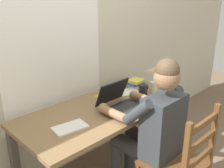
{
  "coord_description": "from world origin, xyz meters",
  "views": [
    {
      "loc": [
        -1.39,
        -1.49,
        1.7
      ],
      "look_at": [
        0.03,
        -0.05,
        0.95
      ],
      "focal_mm": 41.63,
      "sensor_mm": 36.0,
      "label": 1
    }
  ],
  "objects_px": {
    "wooden_chair": "(180,165)",
    "book_stack_main": "(136,83)",
    "seated_person": "(152,125)",
    "laptop": "(120,102)",
    "landscape_photo_print": "(101,95)",
    "coffee_mug_dark": "(143,90)",
    "desk": "(106,117)",
    "computer_mouse": "(147,100)",
    "coffee_mug_white": "(154,87)"
  },
  "relations": [
    {
      "from": "wooden_chair",
      "to": "book_stack_main",
      "type": "xyz_separation_m",
      "value": [
        0.46,
        0.84,
        0.31
      ]
    },
    {
      "from": "wooden_chair",
      "to": "seated_person",
      "type": "bearing_deg",
      "value": 90.0
    },
    {
      "from": "wooden_chair",
      "to": "laptop",
      "type": "distance_m",
      "value": 0.69
    },
    {
      "from": "book_stack_main",
      "to": "landscape_photo_print",
      "type": "relative_size",
      "value": 1.41
    },
    {
      "from": "coffee_mug_dark",
      "to": "wooden_chair",
      "type": "bearing_deg",
      "value": -118.12
    },
    {
      "from": "desk",
      "to": "laptop",
      "type": "bearing_deg",
      "value": -48.59
    },
    {
      "from": "landscape_photo_print",
      "to": "computer_mouse",
      "type": "bearing_deg",
      "value": -75.93
    },
    {
      "from": "coffee_mug_white",
      "to": "landscape_photo_print",
      "type": "xyz_separation_m",
      "value": [
        -0.45,
        0.29,
        -0.05
      ]
    },
    {
      "from": "laptop",
      "to": "landscape_photo_print",
      "type": "height_order",
      "value": "laptop"
    },
    {
      "from": "computer_mouse",
      "to": "laptop",
      "type": "bearing_deg",
      "value": 161.92
    },
    {
      "from": "computer_mouse",
      "to": "coffee_mug_dark",
      "type": "xyz_separation_m",
      "value": [
        0.1,
        0.12,
        0.04
      ]
    },
    {
      "from": "laptop",
      "to": "book_stack_main",
      "type": "bearing_deg",
      "value": 24.81
    },
    {
      "from": "wooden_chair",
      "to": "landscape_photo_print",
      "type": "bearing_deg",
      "value": 86.78
    },
    {
      "from": "book_stack_main",
      "to": "laptop",
      "type": "bearing_deg",
      "value": -155.19
    },
    {
      "from": "coffee_mug_white",
      "to": "computer_mouse",
      "type": "bearing_deg",
      "value": -156.81
    },
    {
      "from": "coffee_mug_white",
      "to": "coffee_mug_dark",
      "type": "distance_m",
      "value": 0.15
    },
    {
      "from": "desk",
      "to": "coffee_mug_white",
      "type": "relative_size",
      "value": 13.63
    },
    {
      "from": "laptop",
      "to": "wooden_chair",
      "type": "bearing_deg",
      "value": -88.7
    },
    {
      "from": "seated_person",
      "to": "book_stack_main",
      "type": "bearing_deg",
      "value": 50.39
    },
    {
      "from": "book_stack_main",
      "to": "landscape_photo_print",
      "type": "xyz_separation_m",
      "value": [
        -0.41,
        0.09,
        -0.04
      ]
    },
    {
      "from": "laptop",
      "to": "coffee_mug_dark",
      "type": "xyz_separation_m",
      "value": [
        0.36,
        0.04,
        0.0
      ]
    },
    {
      "from": "seated_person",
      "to": "wooden_chair",
      "type": "xyz_separation_m",
      "value": [
        -0.0,
        -0.28,
        -0.22
      ]
    },
    {
      "from": "desk",
      "to": "computer_mouse",
      "type": "distance_m",
      "value": 0.4
    },
    {
      "from": "laptop",
      "to": "book_stack_main",
      "type": "height_order",
      "value": "laptop"
    },
    {
      "from": "desk",
      "to": "book_stack_main",
      "type": "distance_m",
      "value": 0.58
    },
    {
      "from": "laptop",
      "to": "coffee_mug_dark",
      "type": "relative_size",
      "value": 2.67
    },
    {
      "from": "desk",
      "to": "computer_mouse",
      "type": "relative_size",
      "value": 15.49
    },
    {
      "from": "computer_mouse",
      "to": "book_stack_main",
      "type": "xyz_separation_m",
      "value": [
        0.21,
        0.3,
        0.03
      ]
    },
    {
      "from": "wooden_chair",
      "to": "landscape_photo_print",
      "type": "xyz_separation_m",
      "value": [
        0.05,
        0.93,
        0.27
      ]
    },
    {
      "from": "wooden_chair",
      "to": "book_stack_main",
      "type": "distance_m",
      "value": 1.0
    },
    {
      "from": "computer_mouse",
      "to": "coffee_mug_dark",
      "type": "distance_m",
      "value": 0.16
    },
    {
      "from": "coffee_mug_white",
      "to": "wooden_chair",
      "type": "bearing_deg",
      "value": -128.03
    },
    {
      "from": "computer_mouse",
      "to": "landscape_photo_print",
      "type": "height_order",
      "value": "computer_mouse"
    },
    {
      "from": "seated_person",
      "to": "coffee_mug_dark",
      "type": "xyz_separation_m",
      "value": [
        0.35,
        0.37,
        0.09
      ]
    },
    {
      "from": "wooden_chair",
      "to": "coffee_mug_dark",
      "type": "xyz_separation_m",
      "value": [
        0.35,
        0.65,
        0.32
      ]
    },
    {
      "from": "coffee_mug_white",
      "to": "coffee_mug_dark",
      "type": "xyz_separation_m",
      "value": [
        -0.15,
        0.02,
        0.0
      ]
    },
    {
      "from": "laptop",
      "to": "seated_person",
      "type": "bearing_deg",
      "value": -87.61
    },
    {
      "from": "seated_person",
      "to": "computer_mouse",
      "type": "relative_size",
      "value": 12.49
    },
    {
      "from": "computer_mouse",
      "to": "desk",
      "type": "bearing_deg",
      "value": 152.7
    },
    {
      "from": "computer_mouse",
      "to": "seated_person",
      "type": "bearing_deg",
      "value": -134.91
    },
    {
      "from": "computer_mouse",
      "to": "coffee_mug_white",
      "type": "relative_size",
      "value": 0.88
    },
    {
      "from": "wooden_chair",
      "to": "coffee_mug_dark",
      "type": "height_order",
      "value": "wooden_chair"
    },
    {
      "from": "coffee_mug_white",
      "to": "coffee_mug_dark",
      "type": "bearing_deg",
      "value": 173.38
    },
    {
      "from": "coffee_mug_dark",
      "to": "landscape_photo_print",
      "type": "bearing_deg",
      "value": 137.7
    },
    {
      "from": "landscape_photo_print",
      "to": "coffee_mug_dark",
      "type": "bearing_deg",
      "value": -54.71
    },
    {
      "from": "coffee_mug_dark",
      "to": "landscape_photo_print",
      "type": "height_order",
      "value": "coffee_mug_dark"
    },
    {
      "from": "coffee_mug_dark",
      "to": "laptop",
      "type": "bearing_deg",
      "value": -173.98
    },
    {
      "from": "desk",
      "to": "coffee_mug_white",
      "type": "xyz_separation_m",
      "value": [
        0.59,
        -0.07,
        0.14
      ]
    },
    {
      "from": "laptop",
      "to": "computer_mouse",
      "type": "bearing_deg",
      "value": -18.08
    },
    {
      "from": "book_stack_main",
      "to": "desk",
      "type": "bearing_deg",
      "value": -167.07
    }
  ]
}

